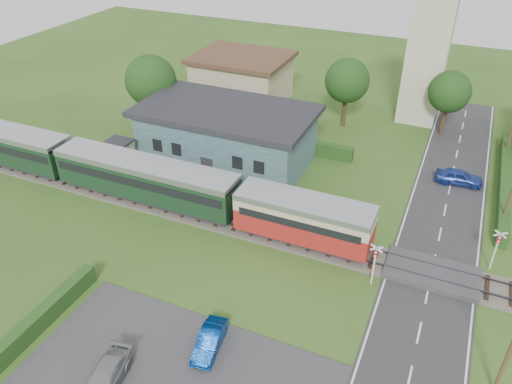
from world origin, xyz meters
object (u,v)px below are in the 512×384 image
at_px(house_west, 242,78).
at_px(pedestrian_far, 125,162).
at_px(equipment_hut, 119,154).
at_px(pedestrian_near, 293,197).
at_px(station_building, 227,134).
at_px(car_park_silver, 105,378).
at_px(car_on_road, 459,177).
at_px(train, 114,171).
at_px(church_tower, 433,25).
at_px(car_park_blue, 210,340).
at_px(crossing_signal_far, 497,244).
at_px(crossing_signal_near, 375,259).

distance_m(house_west, pedestrian_far, 20.30).
height_order(equipment_hut, pedestrian_near, equipment_hut).
xyz_separation_m(station_building, car_park_silver, (5.22, -24.96, -2.03)).
xyz_separation_m(station_building, car_on_road, (20.54, 4.24, -1.97)).
bearing_deg(car_on_road, train, 111.32).
xyz_separation_m(church_tower, pedestrian_near, (-6.34, -22.65, -8.85)).
height_order(car_park_blue, pedestrian_near, pedestrian_near).
bearing_deg(car_on_road, car_park_blue, 150.05).
height_order(station_building, church_tower, church_tower).
relative_size(equipment_hut, car_on_road, 0.64).
bearing_deg(pedestrian_near, crossing_signal_far, 166.08).
distance_m(crossing_signal_near, pedestrian_near, 9.68).
bearing_deg(train, pedestrian_far, 111.57).
xyz_separation_m(equipment_hut, pedestrian_far, (0.80, -0.32, -0.48)).
height_order(crossing_signal_near, car_on_road, crossing_signal_near).
xyz_separation_m(equipment_hut, church_tower, (23.00, 22.80, 8.48)).
xyz_separation_m(church_tower, crossing_signal_far, (8.60, -23.61, -8.08)).
relative_size(crossing_signal_near, car_on_road, 0.83).
xyz_separation_m(church_tower, car_park_silver, (-9.78, -41.97, -9.56)).
bearing_deg(pedestrian_near, station_building, -43.36).
bearing_deg(equipment_hut, station_building, 35.92).
bearing_deg(equipment_hut, church_tower, 44.75).
bearing_deg(crossing_signal_near, pedestrian_near, 143.36).
xyz_separation_m(church_tower, pedestrian_far, (-22.20, -23.12, -8.96)).
relative_size(equipment_hut, crossing_signal_near, 0.78).
bearing_deg(car_park_silver, station_building, 91.82).
distance_m(car_park_silver, pedestrian_far, 22.58).
relative_size(car_park_blue, pedestrian_far, 2.10).
xyz_separation_m(house_west, pedestrian_near, (13.66, -19.65, -1.41)).
relative_size(crossing_signal_far, car_on_road, 0.83).
xyz_separation_m(equipment_hut, house_west, (3.00, 19.80, 1.04)).
bearing_deg(crossing_signal_far, pedestrian_near, 176.34).
bearing_deg(crossing_signal_far, crossing_signal_near, -146.31).
distance_m(equipment_hut, crossing_signal_far, 31.61).
bearing_deg(car_park_silver, church_tower, 66.88).
bearing_deg(pedestrian_near, house_west, -65.46).
bearing_deg(car_on_road, equipment_hut, 104.24).
relative_size(crossing_signal_far, car_park_blue, 0.95).
distance_m(equipment_hut, pedestrian_far, 0.98).
distance_m(crossing_signal_far, car_park_blue, 20.14).
height_order(train, car_park_silver, train).
bearing_deg(crossing_signal_far, train, -175.39).
distance_m(crossing_signal_far, pedestrian_far, 30.82).
distance_m(train, car_on_road, 29.75).
xyz_separation_m(crossing_signal_near, crossing_signal_far, (7.20, 4.80, 0.00)).
bearing_deg(car_on_road, crossing_signal_near, 160.03).
relative_size(church_tower, crossing_signal_far, 5.37).
relative_size(train, crossing_signal_near, 13.18).
bearing_deg(crossing_signal_far, station_building, 164.37).
bearing_deg(equipment_hut, train, -58.84).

